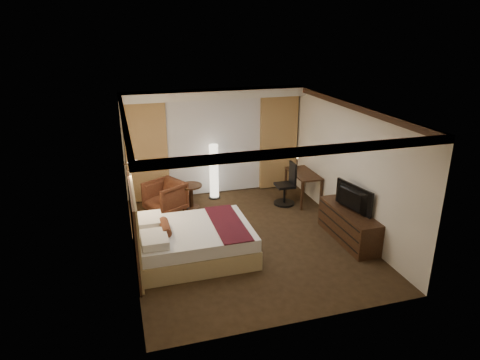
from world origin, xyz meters
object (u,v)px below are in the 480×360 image
object	(u,v)px
bed	(195,242)
floor_lamp	(214,171)
office_chair	(285,184)
television	(350,197)
armchair	(165,195)
side_table	(191,196)
dresser	(348,225)
desk	(303,187)

from	to	relation	value
bed	floor_lamp	distance (m)	2.96
office_chair	television	bearing A→B (deg)	-74.37
armchair	floor_lamp	distance (m)	1.42
side_table	office_chair	distance (m)	2.28
dresser	television	size ratio (longest dim) A/B	1.67
floor_lamp	desk	distance (m)	2.25
floor_lamp	television	distance (m)	3.63
desk	television	size ratio (longest dim) A/B	1.09
floor_lamp	dresser	size ratio (longest dim) A/B	0.83
floor_lamp	office_chair	size ratio (longest dim) A/B	1.34
side_table	office_chair	world-z (taller)	office_chair
side_table	dresser	bearing A→B (deg)	-42.03
desk	office_chair	distance (m)	0.53
office_chair	television	distance (m)	2.20
side_table	floor_lamp	world-z (taller)	floor_lamp
desk	dresser	world-z (taller)	desk
floor_lamp	desk	size ratio (longest dim) A/B	1.27
television	armchair	bearing A→B (deg)	42.82
side_table	television	distance (m)	3.79
desk	dresser	xyz separation A→B (m)	(0.05, -2.14, -0.04)
floor_lamp	dresser	xyz separation A→B (m)	(2.11, -2.97, -0.38)
dresser	armchair	bearing A→B (deg)	144.01
office_chair	television	size ratio (longest dim) A/B	1.04
desk	dresser	distance (m)	2.14
office_chair	dresser	size ratio (longest dim) A/B	0.62
side_table	dresser	distance (m)	3.75
dresser	office_chair	bearing A→B (deg)	104.91
armchair	side_table	distance (m)	0.64
floor_lamp	desk	xyz separation A→B (m)	(2.06, -0.83, -0.33)
armchair	dresser	bearing A→B (deg)	24.21
bed	office_chair	size ratio (longest dim) A/B	2.01
desk	bed	bearing A→B (deg)	-147.99
bed	television	world-z (taller)	television
dresser	television	world-z (taller)	television
floor_lamp	television	world-z (taller)	floor_lamp
side_table	desk	bearing A→B (deg)	-7.74
side_table	floor_lamp	distance (m)	0.91
bed	desk	world-z (taller)	desk
desk	television	world-z (taller)	television
office_chair	side_table	bearing A→B (deg)	170.78
bed	floor_lamp	bearing A→B (deg)	69.71
office_chair	armchair	bearing A→B (deg)	173.74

